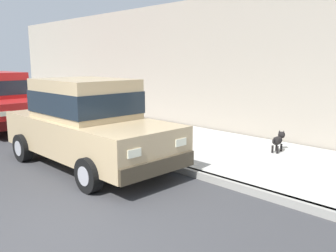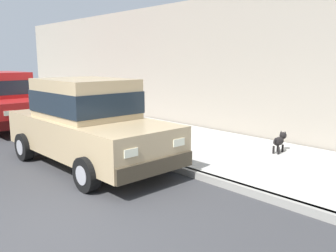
# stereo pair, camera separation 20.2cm
# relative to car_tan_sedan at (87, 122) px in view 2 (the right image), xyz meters

# --- Properties ---
(ground_plane) EXTENTS (80.00, 80.00, 0.00)m
(ground_plane) POSITION_rel_car_tan_sedan_xyz_m (-2.10, -2.44, -0.98)
(ground_plane) COLOR #38383A
(curb) EXTENTS (0.16, 64.00, 0.14)m
(curb) POSITION_rel_car_tan_sedan_xyz_m (1.10, -2.44, -0.91)
(curb) COLOR gray
(curb) RESTS_ON ground
(sidewalk) EXTENTS (3.60, 64.00, 0.14)m
(sidewalk) POSITION_rel_car_tan_sedan_xyz_m (2.90, -2.44, -0.91)
(sidewalk) COLOR #B7B5AD
(sidewalk) RESTS_ON ground
(car_tan_sedan) EXTENTS (2.07, 4.62, 1.92)m
(car_tan_sedan) POSITION_rel_car_tan_sedan_xyz_m (0.00, 0.00, 0.00)
(car_tan_sedan) COLOR tan
(car_tan_sedan) RESTS_ON ground
(car_red_sedan) EXTENTS (2.10, 4.63, 1.92)m
(car_red_sedan) POSITION_rel_car_tan_sedan_xyz_m (0.08, 5.98, 0.00)
(car_red_sedan) COLOR red
(car_red_sedan) RESTS_ON ground
(dog_black) EXTENTS (0.75, 0.27, 0.49)m
(dog_black) POSITION_rel_car_tan_sedan_xyz_m (3.65, -2.61, -0.55)
(dog_black) COLOR black
(dog_black) RESTS_ON sidewalk
(building_facade) EXTENTS (0.50, 20.00, 4.23)m
(building_facade) POSITION_rel_car_tan_sedan_xyz_m (5.00, 3.71, 1.13)
(building_facade) COLOR #9E9384
(building_facade) RESTS_ON ground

